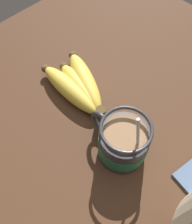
% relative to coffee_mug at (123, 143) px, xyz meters
% --- Properties ---
extents(table, '(0.93, 0.93, 0.03)m').
position_rel_coffee_mug_xyz_m(table, '(0.02, -0.02, -0.06)').
color(table, '#422819').
rests_on(table, ground).
extents(coffee_mug, '(0.13, 0.09, 0.14)m').
position_rel_coffee_mug_xyz_m(coffee_mug, '(0.00, 0.00, 0.00)').
color(coffee_mug, '#28282D').
rests_on(coffee_mug, table).
extents(banana_bunch, '(0.20, 0.11, 0.04)m').
position_rel_coffee_mug_xyz_m(banana_bunch, '(0.16, -0.04, -0.02)').
color(banana_bunch, '#4C381E').
rests_on(banana_bunch, table).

